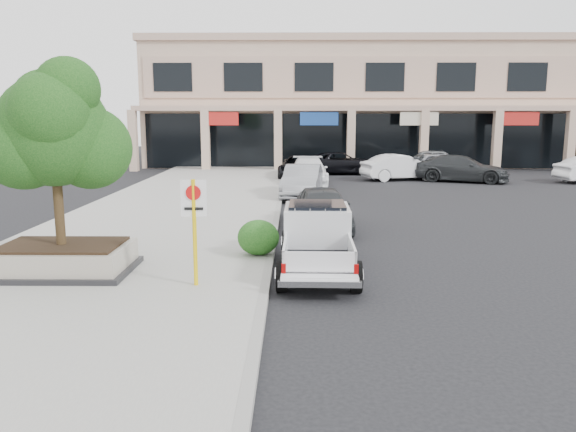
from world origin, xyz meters
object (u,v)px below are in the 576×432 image
at_px(pickup_truck, 317,240).
at_px(curb_car_c, 308,171).
at_px(planter_tree, 62,131).
at_px(lot_car_b, 401,167).
at_px(lot_car_e, 439,161).
at_px(lot_car_a, 441,165).
at_px(no_parking_sign, 194,218).
at_px(curb_car_b, 302,181).
at_px(lot_car_d, 341,163).
at_px(planter, 63,259).
at_px(curb_car_a, 322,208).
at_px(lot_car_c, 461,168).
at_px(curb_car_d, 299,167).

relative_size(pickup_truck, curb_car_c, 0.97).
distance_m(planter_tree, lot_car_b, 23.82).
distance_m(curb_car_c, lot_car_e, 11.41).
bearing_deg(lot_car_a, no_parking_sign, 151.71).
height_order(curb_car_b, lot_car_d, curb_car_b).
relative_size(lot_car_b, lot_car_e, 1.00).
bearing_deg(curb_car_b, lot_car_d, 82.64).
xyz_separation_m(planter, curb_car_a, (6.37, 5.94, 0.24)).
relative_size(curb_car_b, lot_car_d, 0.88).
xyz_separation_m(planter, curb_car_c, (6.23, 18.49, 0.26)).
height_order(pickup_truck, lot_car_e, lot_car_e).
distance_m(curb_car_b, lot_car_c, 11.41).
height_order(lot_car_d, lot_car_e, lot_car_e).
distance_m(curb_car_c, lot_car_b, 6.00).
relative_size(planter_tree, no_parking_sign, 1.74).
distance_m(no_parking_sign, pickup_truck, 3.27).
bearing_deg(curb_car_a, lot_car_e, 61.15).
bearing_deg(lot_car_e, planter_tree, 163.59).
bearing_deg(curb_car_c, pickup_truck, -90.48).
bearing_deg(lot_car_e, curb_car_c, 142.14).
bearing_deg(curb_car_d, planter, -100.73).
bearing_deg(curb_car_c, lot_car_a, 23.75).
distance_m(planter, lot_car_e, 29.69).
height_order(planter_tree, curb_car_d, planter_tree).
distance_m(curb_car_c, lot_car_a, 9.06).
xyz_separation_m(lot_car_a, lot_car_b, (-2.77, -1.33, -0.03)).
height_order(curb_car_a, lot_car_a, lot_car_a).
xyz_separation_m(pickup_truck, curb_car_a, (0.39, 5.28, -0.06)).
xyz_separation_m(pickup_truck, lot_car_e, (9.28, 24.81, 0.01)).
bearing_deg(planter_tree, lot_car_c, 52.82).
height_order(curb_car_d, lot_car_d, lot_car_d).
relative_size(curb_car_c, lot_car_a, 1.09).
height_order(curb_car_c, lot_car_c, lot_car_c).
bearing_deg(planter, lot_car_b, 60.43).
distance_m(planter_tree, curb_car_c, 19.51).
distance_m(planter_tree, lot_car_a, 26.38).
height_order(curb_car_b, lot_car_c, lot_car_c).
bearing_deg(planter_tree, curb_car_c, 71.60).
bearing_deg(pickup_truck, lot_car_c, 65.80).
bearing_deg(curb_car_c, no_parking_sign, -98.27).
bearing_deg(pickup_truck, lot_car_a, 69.45).
distance_m(curb_car_a, curb_car_d, 15.69).
xyz_separation_m(curb_car_c, lot_car_b, (5.55, 2.28, 0.03)).
bearing_deg(lot_car_d, curb_car_b, 165.93).
bearing_deg(planter, no_parking_sign, -16.73).
distance_m(planter, curb_car_c, 19.51).
bearing_deg(lot_car_a, curb_car_a, 150.86).
bearing_deg(curb_car_d, lot_car_d, 48.31).
height_order(no_parking_sign, curb_car_c, no_parking_sign).
xyz_separation_m(curb_car_a, lot_car_b, (5.41, 14.83, 0.05)).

